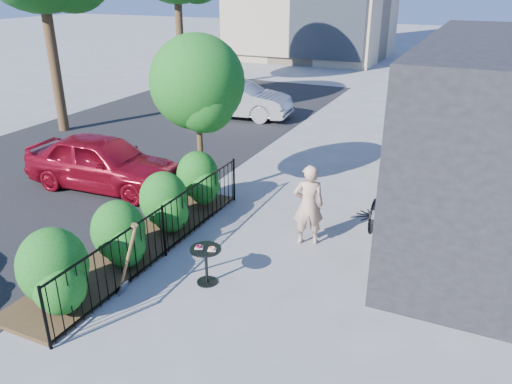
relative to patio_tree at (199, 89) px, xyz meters
The scene contains 11 objects.
ground 4.50m from the patio_tree, 50.96° to the right, with size 120.00×120.00×0.00m, color gray.
fence 3.61m from the patio_tree, 75.06° to the right, with size 0.05×6.05×1.10m.
planting_bed 3.88m from the patio_tree, 89.26° to the right, with size 1.30×6.00×0.08m, color #382616.
shrubs 3.37m from the patio_tree, 87.08° to the right, with size 1.10×5.60×1.24m.
patio_tree is the anchor object (origin of this frame).
street 5.51m from the patio_tree, behind, with size 9.00×30.00×0.01m, color black.
cafe_table 4.42m from the patio_tree, 58.86° to the right, with size 0.56×0.56×0.75m.
woman 3.79m from the patio_tree, 18.94° to the right, with size 0.63×0.41×1.72m, color tan.
shovel 4.78m from the patio_tree, 76.83° to the right, with size 0.51×0.19×1.49m.
car_red 3.45m from the patio_tree, behind, with size 1.68×4.18×1.42m, color maroon.
car_silver 8.42m from the patio_tree, 111.44° to the left, with size 1.56×4.49×1.48m, color #ABAAAF.
Camera 1 is at (3.75, -7.09, 5.05)m, focal length 35.00 mm.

